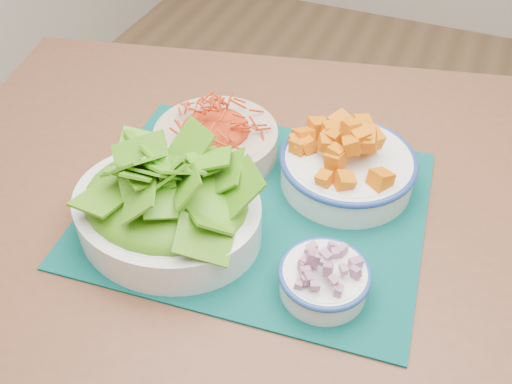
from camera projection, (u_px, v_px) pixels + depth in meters
ground at (424, 379)px, 1.50m from camera, size 4.00×4.00×0.00m
table at (284, 225)px, 1.01m from camera, size 1.37×1.07×0.75m
placemat at (256, 207)px, 0.90m from camera, size 0.56×0.47×0.00m
carrot_bowl at (216, 135)px, 0.97m from camera, size 0.21×0.21×0.08m
squash_bowl at (349, 159)px, 0.90m from camera, size 0.23×0.23×0.11m
lettuce_bowl at (166, 201)px, 0.82m from camera, size 0.30×0.26×0.13m
onion_bowl at (324, 276)px, 0.76m from camera, size 0.15×0.15×0.06m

